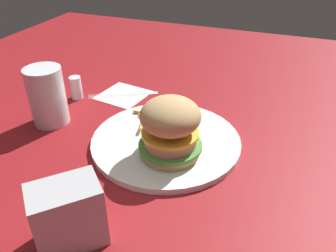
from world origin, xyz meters
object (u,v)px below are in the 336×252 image
plate (168,142)px  sandwich (170,127)px  fries_pile (154,119)px  napkin_dispenser (68,215)px  fork (123,94)px  napkin (123,95)px  drink_glass (48,100)px  salt_shaker (76,88)px

plate → sandwich: sandwich is taller
fries_pile → napkin_dispenser: size_ratio=1.16×
napkin_dispenser → fork: bearing=-117.7°
napkin → drink_glass: drink_glass is taller
napkin → fork: size_ratio=0.69×
napkin → drink_glass: bearing=-116.9°
plate → sandwich: 0.08m
plate → fries_pile: 0.07m
napkin → fries_pile: bearing=-39.3°
plate → drink_glass: 0.27m
fork → napkin: bearing=28.4°
plate → fries_pile: fries_pile is taller
fork → napkin_dispenser: size_ratio=1.67×
fries_pile → plate: bearing=-45.4°
fries_pile → salt_shaker: 0.23m
fries_pile → fork: (-0.13, 0.11, -0.01)m
fork → plate: bearing=-40.8°
sandwich → fork: (-0.20, 0.20, -0.06)m
drink_glass → salt_shaker: drink_glass is taller
drink_glass → napkin_dispenser: size_ratio=1.29×
plate → salt_shaker: 0.30m
fork → salt_shaker: (-0.10, -0.05, 0.02)m
drink_glass → fries_pile: bearing=16.2°
napkin → salt_shaker: salt_shaker is taller
sandwich → fries_pile: 0.13m
napkin_dispenser → plate: bearing=-145.0°
sandwich → fork: 0.29m
plate → napkin_dispenser: (-0.04, -0.26, 0.04)m
plate → napkin: (-0.18, 0.16, -0.01)m
fries_pile → drink_glass: 0.23m
sandwich → salt_shaker: 0.34m
napkin → napkin_dispenser: size_ratio=1.15×
napkin → salt_shaker: bearing=-151.7°
napkin → napkin_dispenser: 0.45m
drink_glass → napkin_dispenser: drink_glass is taller
plate → napkin: bearing=138.9°
sandwich → napkin_dispenser: size_ratio=1.20×
plate → fork: 0.24m
plate → fries_pile: (-0.05, 0.05, 0.01)m
fork → drink_glass: size_ratio=1.29×
napkin → napkin_dispenser: bearing=-71.5°
sandwich → napkin: (-0.20, 0.20, -0.07)m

